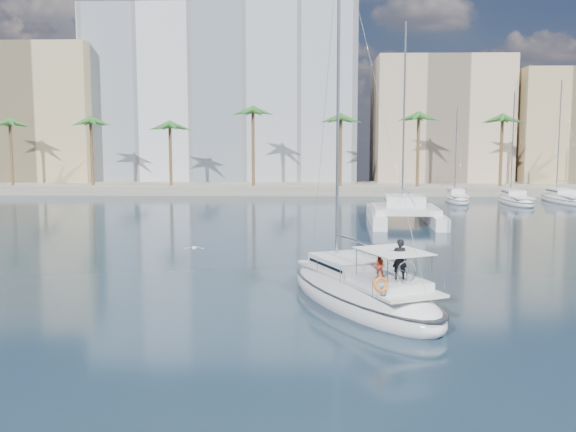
{
  "coord_description": "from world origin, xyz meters",
  "views": [
    {
      "loc": [
        2.06,
        -31.87,
        7.62
      ],
      "look_at": [
        0.89,
        1.5,
        3.63
      ],
      "focal_mm": 40.0,
      "sensor_mm": 36.0,
      "label": 1
    }
  ],
  "objects": [
    {
      "name": "main_sloop",
      "position": [
        4.45,
        -2.6,
        0.55
      ],
      "size": [
        8.67,
        12.84,
        18.29
      ],
      "rotation": [
        0.0,
        0.0,
        0.43
      ],
      "color": "white",
      "rests_on": "ground"
    },
    {
      "name": "building_tan_left",
      "position": [
        -42.0,
        69.0,
        11.0
      ],
      "size": [
        22.0,
        14.0,
        22.0
      ],
      "primitive_type": "cube",
      "color": "tan",
      "rests_on": "ground"
    },
    {
      "name": "moored_yacht_c",
      "position": [
        33.0,
        47.0,
        0.0
      ],
      "size": [
        3.98,
        12.33,
        15.54
      ],
      "primitive_type": null,
      "rotation": [
        0.0,
        0.0,
        0.03
      ],
      "color": "white",
      "rests_on": "ground"
    },
    {
      "name": "palm_centre",
      "position": [
        0.0,
        57.0,
        10.28
      ],
      "size": [
        3.6,
        3.6,
        12.3
      ],
      "color": "brown",
      "rests_on": "ground"
    },
    {
      "name": "quay",
      "position": [
        0.0,
        61.0,
        0.6
      ],
      "size": [
        120.0,
        14.0,
        1.2
      ],
      "primitive_type": "cube",
      "color": "gray",
      "rests_on": "ground"
    },
    {
      "name": "moored_yacht_b",
      "position": [
        26.5,
        45.0,
        0.0
      ],
      "size": [
        3.32,
        10.83,
        13.72
      ],
      "primitive_type": null,
      "rotation": [
        0.0,
        0.0,
        -0.02
      ],
      "color": "white",
      "rests_on": "ground"
    },
    {
      "name": "palm_right",
      "position": [
        34.0,
        57.0,
        10.28
      ],
      "size": [
        3.6,
        3.6,
        12.3
      ],
      "color": "brown",
      "rests_on": "ground"
    },
    {
      "name": "palm_left",
      "position": [
        -34.0,
        57.0,
        10.28
      ],
      "size": [
        3.6,
        3.6,
        12.3
      ],
      "color": "brown",
      "rests_on": "ground"
    },
    {
      "name": "building_tan_right",
      "position": [
        42.0,
        68.0,
        9.0
      ],
      "size": [
        18.0,
        12.0,
        18.0
      ],
      "primitive_type": "cube",
      "color": "tan",
      "rests_on": "ground"
    },
    {
      "name": "moored_yacht_a",
      "position": [
        20.0,
        47.0,
        0.0
      ],
      "size": [
        3.37,
        9.52,
        11.9
      ],
      "primitive_type": null,
      "rotation": [
        0.0,
        0.0,
        -0.07
      ],
      "color": "white",
      "rests_on": "ground"
    },
    {
      "name": "seagull",
      "position": [
        -5.0,
        6.41,
        1.05
      ],
      "size": [
        1.21,
        0.52,
        0.22
      ],
      "color": "silver",
      "rests_on": "ground"
    },
    {
      "name": "building_beige",
      "position": [
        22.0,
        70.0,
        10.0
      ],
      "size": [
        20.0,
        14.0,
        20.0
      ],
      "primitive_type": "cube",
      "color": "tan",
      "rests_on": "ground"
    },
    {
      "name": "building_modern",
      "position": [
        -12.0,
        73.0,
        14.0
      ],
      "size": [
        42.0,
        16.0,
        28.0
      ],
      "primitive_type": "cube",
      "color": "silver",
      "rests_on": "ground"
    },
    {
      "name": "catamaran",
      "position": [
        10.69,
        27.01,
        1.16
      ],
      "size": [
        6.88,
        12.94,
        18.4
      ],
      "rotation": [
        0.0,
        0.0,
        -0.04
      ],
      "color": "white",
      "rests_on": "ground"
    },
    {
      "name": "ground",
      "position": [
        0.0,
        0.0,
        0.0
      ],
      "size": [
        160.0,
        160.0,
        0.0
      ],
      "primitive_type": "plane",
      "color": "black",
      "rests_on": "ground"
    }
  ]
}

